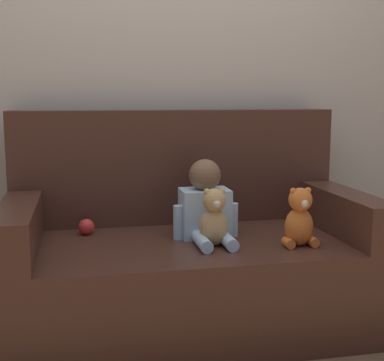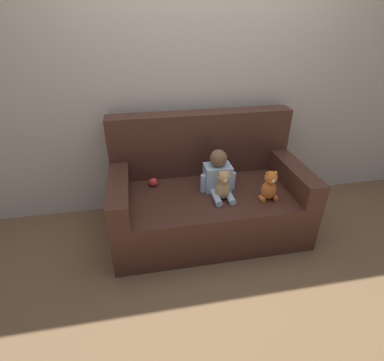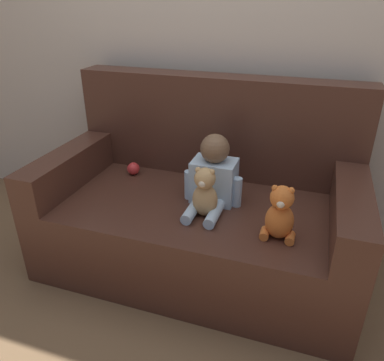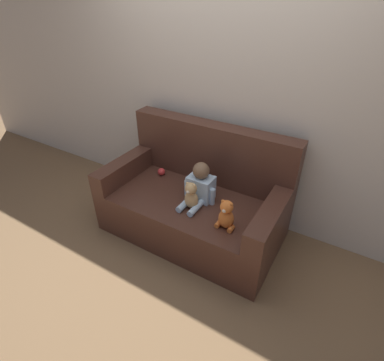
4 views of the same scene
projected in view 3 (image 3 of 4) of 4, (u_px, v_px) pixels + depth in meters
ground_plane at (198, 261)px, 2.19m from camera, size 12.00×12.00×0.00m
wall_back at (229, 14)px, 2.06m from camera, size 8.00×0.05×2.60m
couch at (202, 206)px, 2.10m from camera, size 1.65×0.90×1.00m
person_baby at (213, 176)px, 1.91m from camera, size 0.31×0.37×0.36m
teddy_bear_brown at (205, 192)px, 1.79m from camera, size 0.12×0.12×0.26m
plush_toy_side at (280, 214)px, 1.62m from camera, size 0.15×0.12×0.26m
toy_ball at (133, 169)px, 2.25m from camera, size 0.08×0.08×0.08m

